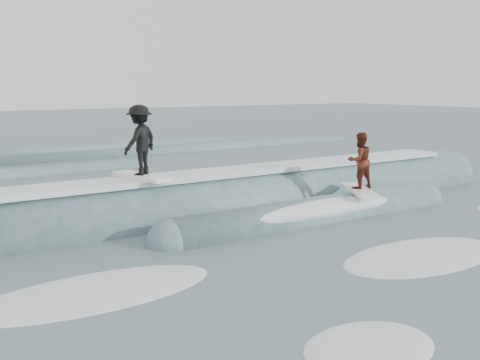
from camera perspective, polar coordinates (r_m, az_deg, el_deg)
ground at (r=12.64m, az=7.73°, el=-6.97°), size 160.00×160.00×0.00m
breaking_wave at (r=15.71m, az=-0.43°, el=-3.38°), size 22.89×3.95×2.34m
surfer_black at (r=14.38m, az=-10.62°, el=3.97°), size 1.38×2.07×1.95m
surfer_red at (r=15.95m, az=12.62°, el=1.68°), size 1.40×2.03×1.74m
whitewater at (r=10.64m, az=4.33°, el=-10.18°), size 17.14×6.22×0.10m
far_swells at (r=28.09m, az=-16.92°, el=2.02°), size 38.52×8.65×0.80m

